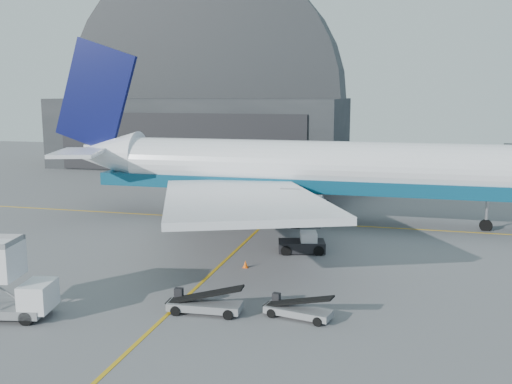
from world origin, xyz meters
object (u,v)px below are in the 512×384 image
(pushback_tug, at_px, (303,244))
(airliner, at_px, (295,169))
(belt_loader_a, at_px, (204,304))
(belt_loader_b, at_px, (297,310))

(pushback_tug, bearing_deg, airliner, 90.57)
(pushback_tug, relative_size, belt_loader_a, 0.88)
(belt_loader_b, bearing_deg, airliner, 112.30)
(airliner, bearing_deg, belt_loader_b, -79.20)
(airliner, distance_m, pushback_tug, 12.84)
(pushback_tug, distance_m, belt_loader_a, 14.87)
(pushback_tug, bearing_deg, belt_loader_b, -94.80)
(belt_loader_a, bearing_deg, belt_loader_b, 3.20)
(belt_loader_a, xyz_separation_m, belt_loader_b, (5.48, 0.64, -0.06))
(pushback_tug, xyz_separation_m, belt_loader_a, (-3.46, -14.46, -0.11))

